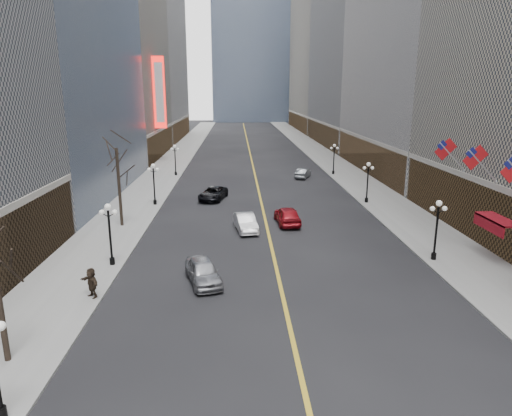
{
  "coord_description": "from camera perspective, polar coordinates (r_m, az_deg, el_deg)",
  "views": [
    {
      "loc": [
        -2.76,
        -1.27,
        12.29
      ],
      "look_at": [
        -1.85,
        19.83,
        6.86
      ],
      "focal_mm": 32.0,
      "sensor_mm": 36.0,
      "label": 1
    }
  ],
  "objects": [
    {
      "name": "streetlamp_west_2",
      "position": [
        50.96,
        -12.66,
        3.46
      ],
      "size": [
        1.26,
        0.44,
        4.52
      ],
      "color": "black",
      "rests_on": "sidewalk_west"
    },
    {
      "name": "car_nb_near",
      "position": [
        30.41,
        -6.63,
        -7.88
      ],
      "size": [
        3.1,
        5.02,
        1.59
      ],
      "primitive_type": "imported",
      "rotation": [
        0.0,
        0.0,
        0.28
      ],
      "color": "gray",
      "rests_on": "ground"
    },
    {
      "name": "flag_4",
      "position": [
        38.19,
        25.93,
        5.45
      ],
      "size": [
        2.87,
        0.12,
        2.87
      ],
      "color": "#B2B2B7",
      "rests_on": "ground"
    },
    {
      "name": "theatre_marquee",
      "position": [
        82.32,
        -11.99,
        13.92
      ],
      "size": [
        2.0,
        0.55,
        12.0
      ],
      "color": "red",
      "rests_on": "ground"
    },
    {
      "name": "sidewalk_east",
      "position": [
        74.23,
        10.66,
        4.7
      ],
      "size": [
        6.0,
        230.0,
        0.15
      ],
      "primitive_type": "cube",
      "color": "gray",
      "rests_on": "ground"
    },
    {
      "name": "sidewalk_west",
      "position": [
        73.18,
        -11.3,
        4.53
      ],
      "size": [
        6.0,
        230.0,
        0.15
      ],
      "primitive_type": "cube",
      "color": "gray",
      "rests_on": "ground"
    },
    {
      "name": "flag_5",
      "position": [
        42.62,
        22.81,
        6.57
      ],
      "size": [
        2.87,
        0.12,
        2.87
      ],
      "color": "#B2B2B7",
      "rests_on": "ground"
    },
    {
      "name": "tree_west_far",
      "position": [
        43.07,
        -16.96,
        5.72
      ],
      "size": [
        3.6,
        3.6,
        7.92
      ],
      "color": "#2D231C",
      "rests_on": "sidewalk_west"
    },
    {
      "name": "lane_line",
      "position": [
        82.24,
        -0.51,
        5.83
      ],
      "size": [
        0.25,
        200.0,
        0.02
      ],
      "primitive_type": "cube",
      "color": "gold",
      "rests_on": "ground"
    },
    {
      "name": "bldg_east_d",
      "position": [
        154.93,
        10.44,
        21.2
      ],
      "size": [
        26.6,
        46.6,
        62.8
      ],
      "color": "#ACA38F",
      "rests_on": "ground"
    },
    {
      "name": "awning_c",
      "position": [
        37.66,
        27.7,
        -1.42
      ],
      "size": [
        1.4,
        4.0,
        0.93
      ],
      "color": "maroon",
      "rests_on": "ground"
    },
    {
      "name": "streetlamp_west_3",
      "position": [
        68.52,
        -10.08,
        6.33
      ],
      "size": [
        1.26,
        0.44,
        4.52
      ],
      "color": "black",
      "rests_on": "sidewalk_west"
    },
    {
      "name": "car_nb_far",
      "position": [
        53.19,
        -5.39,
        1.82
      ],
      "size": [
        3.63,
        5.74,
        1.48
      ],
      "primitive_type": "imported",
      "rotation": [
        0.0,
        0.0,
        -0.24
      ],
      "color": "black",
      "rests_on": "ground"
    },
    {
      "name": "streetlamp_east_2",
      "position": [
        52.23,
        13.8,
        3.65
      ],
      "size": [
        1.26,
        0.44,
        4.52
      ],
      "color": "black",
      "rests_on": "sidewalk_east"
    },
    {
      "name": "ped_west_far",
      "position": [
        29.59,
        -19.88,
        -8.76
      ],
      "size": [
        1.59,
        1.53,
        1.85
      ],
      "primitive_type": "imported",
      "rotation": [
        0.0,
        0.0,
        -0.75
      ],
      "color": "black",
      "rests_on": "sidewalk_west"
    },
    {
      "name": "car_sb_mid",
      "position": [
        43.33,
        3.94,
        -0.92
      ],
      "size": [
        2.39,
        5.14,
        1.7
      ],
      "primitive_type": "imported",
      "rotation": [
        0.0,
        0.0,
        3.22
      ],
      "color": "maroon",
      "rests_on": "ground"
    },
    {
      "name": "bldg_west_c",
      "position": [
        93.24,
        -20.86,
        21.5
      ],
      "size": [
        26.6,
        30.6,
        50.8
      ],
      "color": "#ACA38F",
      "rests_on": "ground"
    },
    {
      "name": "streetlamp_east_3",
      "position": [
        69.46,
        9.72,
        6.45
      ],
      "size": [
        1.26,
        0.44,
        4.52
      ],
      "color": "black",
      "rests_on": "sidewalk_east"
    },
    {
      "name": "streetlamp_west_1",
      "position": [
        33.88,
        -17.85,
        -2.38
      ],
      "size": [
        1.26,
        0.44,
        4.52
      ],
      "color": "black",
      "rests_on": "sidewalk_west"
    },
    {
      "name": "streetlamp_east_1",
      "position": [
        35.75,
        21.69,
        -1.85
      ],
      "size": [
        1.26,
        0.44,
        4.52
      ],
      "color": "black",
      "rests_on": "sidewalk_east"
    },
    {
      "name": "bldg_east_c",
      "position": [
        112.75,
        15.32,
        20.0
      ],
      "size": [
        26.6,
        40.6,
        48.8
      ],
      "color": "gray",
      "rests_on": "ground"
    },
    {
      "name": "car_sb_far",
      "position": [
        66.71,
        5.89,
        4.35
      ],
      "size": [
        2.96,
        4.54,
        1.41
      ],
      "primitive_type": "imported",
      "rotation": [
        0.0,
        0.0,
        2.77
      ],
      "color": "#515559",
      "rests_on": "ground"
    },
    {
      "name": "car_nb_mid",
      "position": [
        41.22,
        -1.31,
        -1.82
      ],
      "size": [
        2.32,
        4.81,
        1.52
      ],
      "primitive_type": "imported",
      "rotation": [
        0.0,
        0.0,
        0.16
      ],
      "color": "silver",
      "rests_on": "ground"
    }
  ]
}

